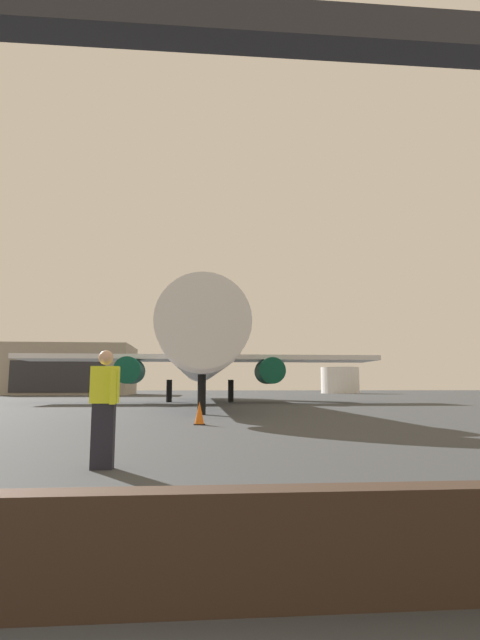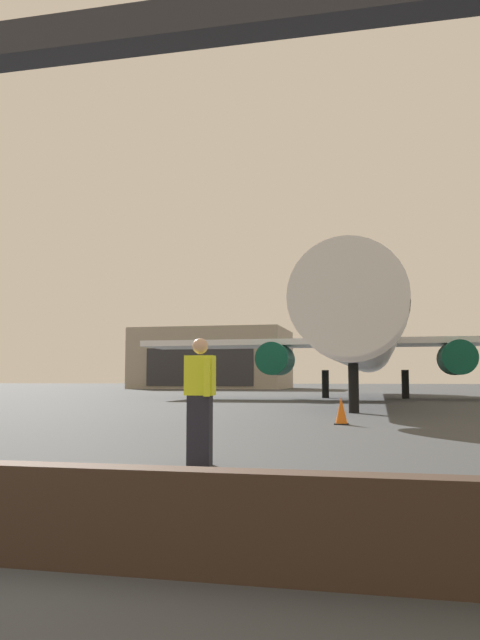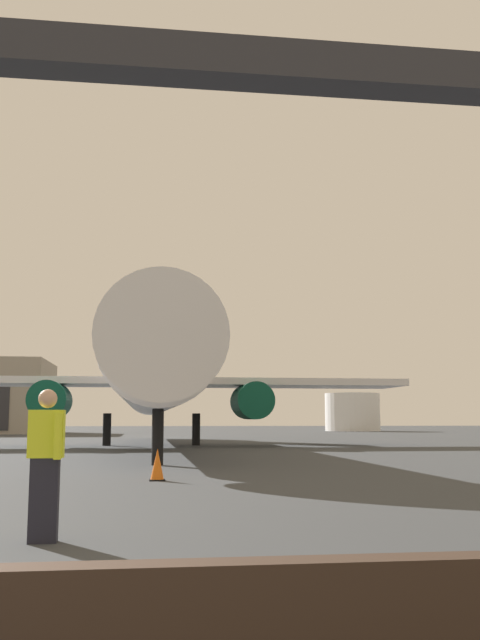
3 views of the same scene
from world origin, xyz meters
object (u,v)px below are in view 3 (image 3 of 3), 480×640
(airplane, at_px, (153,375))
(fuel_storage_tank, at_px, (352,412))
(traffic_cone, at_px, (157,465))
(ground_crew_worker, at_px, (45,462))

(airplane, relative_size, fuel_storage_tank, 5.45)
(traffic_cone, distance_m, fuel_storage_tank, 72.53)
(ground_crew_worker, xyz_separation_m, traffic_cone, (1.44, 8.17, -0.56))
(fuel_storage_tank, bearing_deg, ground_crew_worker, -109.00)
(airplane, height_order, fuel_storage_tank, airplane)
(airplane, height_order, ground_crew_worker, airplane)
(airplane, xyz_separation_m, fuel_storage_tank, (24.73, 48.17, -1.35))
(fuel_storage_tank, bearing_deg, traffic_cone, -110.03)
(airplane, distance_m, fuel_storage_tank, 54.17)
(traffic_cone, relative_size, fuel_storage_tank, 0.11)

